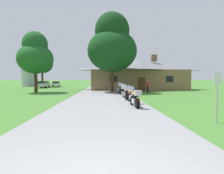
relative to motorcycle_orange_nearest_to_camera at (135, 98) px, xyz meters
name	(u,v)px	position (x,y,z in m)	size (l,w,h in m)	color
ground_plane	(103,94)	(-2.12, 11.49, -0.62)	(500.00, 500.00, 0.00)	#42752D
asphalt_driveway	(103,95)	(-2.12, 9.49, -0.59)	(6.40, 80.00, 0.06)	gray
motorcycle_orange_nearest_to_camera	(135,98)	(0.00, 0.00, 0.00)	(0.68, 2.08, 1.30)	black
motorcycle_orange_second_in_row	(132,95)	(0.15, 2.20, 0.00)	(0.76, 2.08, 1.30)	black
motorcycle_blue_third_in_row	(126,93)	(-0.04, 4.50, -0.01)	(0.73, 2.08, 1.30)	black
motorcycle_red_fourth_in_row	(123,91)	(-0.06, 7.20, 0.00)	(0.66, 2.08, 1.30)	black
motorcycle_black_fifth_in_row	(122,90)	(0.10, 9.54, -0.01)	(0.80, 2.08, 1.30)	black
motorcycle_orange_farthest_in_row	(120,89)	(0.03, 12.01, -0.01)	(0.73, 2.08, 1.30)	black
stone_lodge	(138,74)	(3.76, 19.82, 1.98)	(16.43, 7.42, 5.96)	brown
bystander_red_shirt_near_lodge	(148,86)	(3.79, 12.58, 0.31)	(0.42, 0.41, 1.67)	black
metal_signpost_roadside	(217,92)	(2.83, -4.11, 0.73)	(0.36, 0.06, 2.14)	#9EA0A5
tree_left_near	(35,55)	(-11.15, 13.40, 4.45)	(4.66, 4.66, 8.14)	#422D19
tree_left_far	(42,62)	(-15.73, 29.95, 4.97)	(4.61, 4.61, 8.62)	#422D19
tree_by_lodge_front	(112,45)	(-0.89, 13.59, 5.84)	(6.70, 6.70, 10.86)	#422D19
metal_silo_distant	(28,69)	(-20.52, 33.98, 3.55)	(3.17, 3.17, 8.33)	#B2B7BC
parked_silver_suv_far_left	(43,84)	(-14.40, 26.24, 0.16)	(2.14, 4.71, 1.40)	#ADAFB7
parked_white_sedan_far_left	(56,84)	(-13.70, 33.75, 0.02)	(2.74, 4.51, 1.20)	silver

